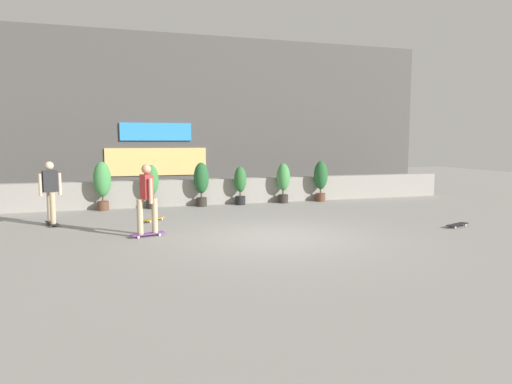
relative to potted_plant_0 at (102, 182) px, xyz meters
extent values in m
plane|color=gray|center=(3.90, -5.55, -0.93)|extent=(48.00, 48.00, 0.00)
cube|color=gray|center=(3.90, 0.45, -0.48)|extent=(18.00, 0.40, 0.90)
cube|color=#4C4947|center=(3.90, 4.45, 2.32)|extent=(20.00, 2.00, 6.50)
cube|color=#3399F2|center=(2.04, 3.41, 1.67)|extent=(2.80, 0.08, 0.70)
cube|color=#F2CC72|center=(2.04, 3.42, 0.47)|extent=(4.00, 0.06, 1.10)
cylinder|color=brown|center=(0.00, 0.00, -0.78)|extent=(0.36, 0.36, 0.30)
cylinder|color=brown|center=(0.00, 0.00, -0.55)|extent=(0.06, 0.06, 0.15)
ellipsoid|color=#428C47|center=(0.00, 0.00, 0.09)|extent=(0.55, 0.55, 1.13)
cylinder|color=#2D2823|center=(1.54, 0.00, -0.78)|extent=(0.36, 0.36, 0.30)
cylinder|color=brown|center=(1.54, 0.00, -0.55)|extent=(0.06, 0.06, 0.15)
ellipsoid|color=#387F3D|center=(1.54, 0.00, 0.02)|extent=(0.49, 0.49, 1.00)
cylinder|color=#2D2823|center=(3.21, 0.00, -0.78)|extent=(0.36, 0.36, 0.30)
cylinder|color=brown|center=(3.21, 0.00, -0.55)|extent=(0.06, 0.06, 0.15)
ellipsoid|color=#235B2D|center=(3.21, 0.00, 0.05)|extent=(0.51, 0.51, 1.05)
cylinder|color=black|center=(4.59, 0.00, -0.78)|extent=(0.36, 0.36, 0.30)
cylinder|color=brown|center=(4.59, 0.00, -0.55)|extent=(0.06, 0.06, 0.15)
ellipsoid|color=#2D6B33|center=(4.59, 0.00, -0.03)|extent=(0.44, 0.44, 0.89)
cylinder|color=#2D2823|center=(6.19, 0.00, -0.78)|extent=(0.36, 0.36, 0.30)
cylinder|color=brown|center=(6.19, 0.00, -0.55)|extent=(0.06, 0.06, 0.15)
ellipsoid|color=#428C47|center=(6.19, 0.00, 0.02)|extent=(0.48, 0.48, 0.98)
cylinder|color=brown|center=(7.68, 0.00, -0.78)|extent=(0.36, 0.36, 0.30)
cylinder|color=brown|center=(7.68, 0.00, -0.55)|extent=(0.06, 0.06, 0.15)
ellipsoid|color=#235B2D|center=(7.68, 0.00, 0.05)|extent=(0.51, 0.51, 1.05)
cube|color=#72338C|center=(1.08, -4.60, -0.86)|extent=(0.82, 0.43, 0.02)
cylinder|color=silver|center=(0.85, -4.75, -0.90)|extent=(0.06, 0.05, 0.06)
cylinder|color=silver|center=(0.80, -4.60, -0.90)|extent=(0.06, 0.05, 0.06)
cylinder|color=silver|center=(1.35, -4.60, -0.90)|extent=(0.06, 0.05, 0.06)
cylinder|color=silver|center=(1.30, -4.44, -0.90)|extent=(0.06, 0.05, 0.06)
cylinder|color=tan|center=(0.91, -4.65, -0.44)|extent=(0.14, 0.14, 0.82)
cylinder|color=tan|center=(1.25, -4.55, -0.44)|extent=(0.14, 0.14, 0.82)
cube|color=red|center=(1.08, -4.60, 0.25)|extent=(0.30, 0.40, 0.56)
sphere|color=tan|center=(1.08, -4.60, 0.66)|extent=(0.22, 0.22, 0.22)
cylinder|color=tan|center=(1.15, -4.82, 0.17)|extent=(0.09, 0.09, 0.58)
cylinder|color=tan|center=(1.01, -4.37, 0.17)|extent=(0.09, 0.09, 0.58)
cube|color=black|center=(-1.25, -2.37, -0.86)|extent=(0.44, 0.82, 0.02)
cylinder|color=silver|center=(-1.40, -2.15, -0.90)|extent=(0.05, 0.06, 0.06)
cylinder|color=silver|center=(-1.25, -2.10, -0.90)|extent=(0.05, 0.06, 0.06)
cylinder|color=silver|center=(-1.24, -2.65, -0.90)|extent=(0.05, 0.06, 0.06)
cylinder|color=silver|center=(-1.09, -2.60, -0.90)|extent=(0.05, 0.06, 0.06)
cylinder|color=tan|center=(-1.30, -2.20, -0.44)|extent=(0.14, 0.14, 0.82)
cylinder|color=tan|center=(-1.19, -2.55, -0.44)|extent=(0.14, 0.14, 0.82)
cube|color=#262628|center=(-1.25, -2.37, 0.25)|extent=(0.40, 0.30, 0.56)
sphere|color=beige|center=(-1.25, -2.37, 0.66)|extent=(0.22, 0.22, 0.22)
cylinder|color=beige|center=(-1.47, -2.45, 0.17)|extent=(0.09, 0.09, 0.58)
cylinder|color=beige|center=(-1.02, -2.30, 0.17)|extent=(0.09, 0.09, 0.58)
cube|color=#BF8C26|center=(1.39, -2.51, -0.86)|extent=(0.69, 0.72, 0.02)
cylinder|color=silver|center=(1.27, -2.75, -0.90)|extent=(0.06, 0.06, 0.06)
cylinder|color=silver|center=(1.16, -2.65, -0.90)|extent=(0.06, 0.06, 0.06)
cylinder|color=silver|center=(1.63, -2.37, -0.90)|extent=(0.06, 0.06, 0.06)
cylinder|color=silver|center=(1.51, -2.26, -0.90)|extent=(0.06, 0.06, 0.06)
cube|color=black|center=(8.88, -5.75, -0.86)|extent=(0.82, 0.48, 0.02)
cylinder|color=silver|center=(9.10, -5.58, -0.90)|extent=(0.06, 0.05, 0.06)
cylinder|color=silver|center=(9.15, -5.73, -0.90)|extent=(0.06, 0.05, 0.06)
cylinder|color=silver|center=(8.61, -5.77, -0.90)|extent=(0.06, 0.05, 0.06)
cylinder|color=silver|center=(8.67, -5.92, -0.90)|extent=(0.06, 0.05, 0.06)
camera|label=1|loc=(0.34, -15.48, 1.30)|focal=32.29mm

